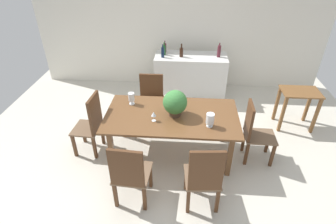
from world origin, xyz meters
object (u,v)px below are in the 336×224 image
(crystal_vase_center_near, at_px, (210,119))
(wine_bottle_tall, at_px, (219,51))
(chair_near_right, at_px, (204,176))
(crystal_vase_left, at_px, (131,98))
(wine_bottle_clear, at_px, (181,52))
(wine_bottle_amber, at_px, (164,50))
(chair_foot_end, at_px, (254,131))
(chair_head_end, at_px, (92,122))
(kitchen_counter, at_px, (190,76))
(side_table, at_px, (298,101))
(wine_bottle_green, at_px, (163,52))
(chair_near_left, at_px, (130,173))
(flower_centerpiece, at_px, (175,103))
(dining_table, at_px, (172,119))
(wine_glass, at_px, (154,114))
(chair_far_left, at_px, (151,96))
(wine_bottle_dark, at_px, (165,48))

(crystal_vase_center_near, xyz_separation_m, wine_bottle_tall, (0.29, 2.22, 0.18))
(chair_near_right, bearing_deg, crystal_vase_left, -54.18)
(chair_near_right, bearing_deg, wine_bottle_clear, -87.61)
(chair_near_right, relative_size, wine_bottle_amber, 3.96)
(chair_near_right, xyz_separation_m, wine_bottle_clear, (-0.39, 2.94, 0.48))
(chair_foot_end, relative_size, chair_head_end, 0.96)
(kitchen_counter, xyz_separation_m, side_table, (1.94, -1.02, 0.08))
(crystal_vase_left, distance_m, wine_bottle_green, 1.63)
(chair_near_left, relative_size, flower_centerpiece, 2.46)
(dining_table, height_order, side_table, dining_table)
(chair_near_left, xyz_separation_m, chair_near_right, (0.92, -0.00, 0.02))
(wine_glass, height_order, wine_bottle_green, wine_bottle_green)
(kitchen_counter, bearing_deg, wine_bottle_green, -167.88)
(chair_foot_end, bearing_deg, kitchen_counter, 27.46)
(wine_bottle_amber, bearing_deg, wine_bottle_clear, -13.07)
(chair_far_left, bearing_deg, wine_bottle_clear, 59.37)
(chair_far_left, distance_m, wine_bottle_dark, 1.27)
(dining_table, bearing_deg, side_table, 23.48)
(chair_head_end, height_order, crystal_vase_left, chair_head_end)
(dining_table, relative_size, crystal_vase_center_near, 9.74)
(wine_bottle_clear, distance_m, wine_bottle_green, 0.38)
(wine_bottle_clear, bearing_deg, flower_centerpiece, -90.76)
(chair_far_left, height_order, wine_glass, wine_glass)
(flower_centerpiece, relative_size, wine_glass, 2.70)
(wine_glass, height_order, wine_bottle_dark, wine_bottle_dark)
(chair_near_left, distance_m, chair_near_right, 0.92)
(chair_far_left, height_order, kitchen_counter, kitchen_counter)
(dining_table, relative_size, chair_far_left, 2.22)
(chair_near_left, height_order, crystal_vase_center_near, chair_near_left)
(crystal_vase_center_near, relative_size, wine_bottle_tall, 0.70)
(chair_near_right, xyz_separation_m, wine_bottle_tall, (0.38, 2.99, 0.50))
(wine_bottle_tall, bearing_deg, side_table, -36.04)
(chair_far_left, distance_m, flower_centerpiece, 1.22)
(wine_glass, xyz_separation_m, wine_bottle_amber, (-0.04, 2.17, 0.17))
(crystal_vase_center_near, distance_m, wine_glass, 0.80)
(chair_far_left, height_order, crystal_vase_center_near, crystal_vase_center_near)
(dining_table, bearing_deg, kitchen_counter, 82.07)
(crystal_vase_center_near, bearing_deg, chair_head_end, 172.46)
(side_table, bearing_deg, chair_near_left, -143.52)
(chair_head_end, distance_m, wine_bottle_clear, 2.39)
(wine_glass, bearing_deg, chair_far_left, 99.75)
(crystal_vase_left, bearing_deg, wine_bottle_amber, 78.00)
(chair_far_left, height_order, chair_near_left, chair_near_left)
(crystal_vase_center_near, bearing_deg, wine_bottle_dark, 109.23)
(crystal_vase_left, bearing_deg, wine_bottle_green, 77.48)
(chair_far_left, bearing_deg, wine_bottle_amber, 79.88)
(dining_table, xyz_separation_m, chair_far_left, (-0.45, 1.01, -0.18))
(dining_table, distance_m, kitchen_counter, 2.01)
(wine_bottle_dark, bearing_deg, dining_table, -82.45)
(dining_table, bearing_deg, chair_head_end, -179.70)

